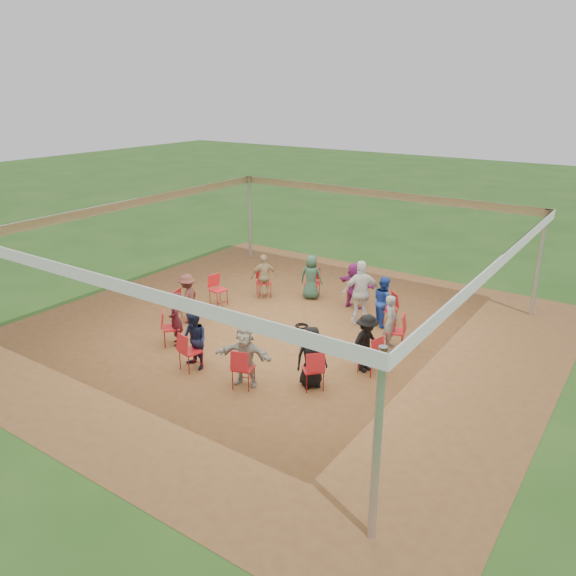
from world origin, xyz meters
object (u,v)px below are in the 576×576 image
Objects in this scene: chair_2 at (387,309)px; person_seated_10 at (312,357)px; person_seated_4 at (311,277)px; chair_0 at (370,355)px; person_seated_6 at (187,298)px; chair_8 at (171,328)px; laptop at (361,343)px; person_seated_5 at (264,276)px; person_seated_1 at (391,322)px; person_seated_7 at (176,319)px; chair_1 at (395,331)px; chair_11 at (313,369)px; standing_person at (361,293)px; person_seated_3 at (354,285)px; cable_coil at (302,326)px; person_seated_9 at (245,356)px; chair_5 at (264,282)px; chair_6 at (218,290)px; person_seated_2 at (384,301)px; chair_10 at (243,368)px; chair_9 at (191,351)px; chair_3 at (356,292)px; person_seated_8 at (194,340)px; person_seated_0 at (366,343)px; chair_7 at (184,306)px.

chair_2 is 0.66× the size of person_seated_10.
chair_0 is at bearing 120.71° from person_seated_4.
chair_8 is at bearing 10.40° from person_seated_6.
person_seated_5 is at bearing 74.54° from laptop.
person_seated_10 is (-0.60, -2.65, 0.00)m from person_seated_1.
chair_0 is 0.66× the size of person_seated_7.
chair_11 is (-0.63, -2.77, 0.00)m from chair_1.
chair_0 is 2.81m from standing_person.
person_seated_3 reaches higher than cable_coil.
person_seated_7 and person_seated_9 have the same top height.
standing_person is (3.90, 2.54, 0.20)m from person_seated_6.
chair_5 is 3.94m from person_seated_7.
chair_0 is 5.49m from chair_5.
standing_person reaches higher than chair_1.
chair_6 is at bearing 60.00° from chair_2.
person_seated_2 and person_seated_7 have the same top height.
chair_11 is 0.66× the size of person_seated_5.
person_seated_4 is (1.12, 4.69, 0.23)m from chair_8.
person_seated_9 reaches higher than chair_10.
person_seated_1 is (5.37, 0.18, 0.23)m from chair_6.
chair_9 is (1.46, -4.70, 0.00)m from chair_5.
chair_3 is at bearing 74.67° from person_seated_9.
chair_10 is 0.66× the size of person_seated_8.
chair_6 is 5.57m from person_seated_0.
chair_7 is 4.92m from chair_11.
chair_11 is at bearing 165.00° from chair_0.
chair_1 is 1.44m from laptop.
person_seated_8 is 4.79m from standing_person.
person_seated_2 is 3.85m from person_seated_5.
standing_person is (-0.63, -0.35, 0.44)m from chair_2.
chair_3 is 2.84m from chair_5.
person_seated_6 is 3.63× the size of cable_coil.
chair_2 and chair_5 have the same top height.
chair_11 reaches higher than cable_coil.
chair_5 is 0.66× the size of person_seated_6.
cable_coil is at bearing 75.68° from laptop.
chair_9 is 0.66× the size of person_seated_4.
person_seated_3 and person_seated_8 have the same top height.
person_seated_4 is at bearing 119.29° from chair_8.
chair_7 is at bearing 43.76° from person_seated_4.
chair_3 is at bearing 90.00° from person_seated_8.
chair_8 is at bearing 120.00° from chair_0.
chair_2 is 1.00× the size of chair_6.
chair_11 is at bearing 175.86° from laptop.
person_seated_9 is at bearing 32.14° from chair_8.
chair_2 is at bearing 105.00° from chair_7.
person_seated_4 is at bearing 120.00° from person_seated_7.
chair_2 is at bearing 10.40° from person_seated_1.
chair_9 is (2.14, -3.40, 0.00)m from chair_6.
chair_0 is 0.66× the size of person_seated_3.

